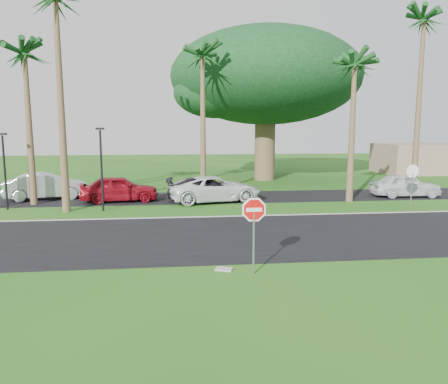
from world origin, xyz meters
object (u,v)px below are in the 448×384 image
Objects in this scene: car_silver at (47,186)px; car_dark at (207,190)px; stop_sign_near at (254,220)px; stop_sign_far at (412,177)px; car_red at (119,189)px; car_minivan at (215,189)px; car_pickup at (405,186)px.

car_silver is 10.49m from car_dark.
stop_sign_near and stop_sign_far have the same top height.
car_red is 0.83× the size of car_minivan.
car_pickup is (23.72, -1.64, -0.08)m from car_silver.
stop_sign_far is 11.86m from car_minivan.
stop_sign_near is at bearing 43.73° from stop_sign_far.
stop_sign_near reaches higher than car_pickup.
car_silver reaches higher than car_pickup.
car_minivan is (5.98, -0.69, -0.02)m from car_red.
stop_sign_far reaches higher than car_dark.
car_minivan reaches higher than car_dark.
car_red is at bearing -11.37° from stop_sign_far.
car_silver is 1.02× the size of car_dark.
car_red is 1.06× the size of car_pickup.
car_silver is at bearing 67.12° from car_minivan.
car_red is (-17.46, 3.51, -0.96)m from stop_sign_far.
stop_sign_near is at bearing -164.07° from car_red.
car_silver is 5.03m from car_red.
car_silver is (-10.77, 15.96, -0.92)m from stop_sign_near.
car_dark is (5.51, -0.39, -0.08)m from car_red.
car_silver is (-22.27, 4.96, -0.92)m from stop_sign_far.
stop_sign_near reaches higher than car_red.
car_minivan is (0.47, -0.30, 0.06)m from car_dark.
car_silver reaches higher than car_minivan.
stop_sign_near is 0.55× the size of car_red.
car_silver is at bearing 88.69° from car_pickup.
car_pickup is at bearing -99.47° from car_minivan.
car_dark is at bearing 93.51° from car_pickup.
stop_sign_far is 17.83m from car_red.
car_red is 5.53m from car_dark.
car_pickup is (13.39, 0.20, 0.03)m from car_dark.
car_pickup is (12.92, 0.50, -0.03)m from car_minivan.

